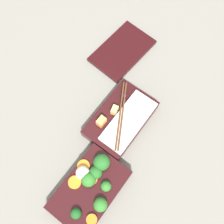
# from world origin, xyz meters

# --- Properties ---
(ground_plane) EXTENTS (3.00, 3.00, 0.00)m
(ground_plane) POSITION_xyz_m (0.00, 0.00, 0.00)
(ground_plane) COLOR slate
(bento_tray_vegetable) EXTENTS (0.20, 0.14, 0.07)m
(bento_tray_vegetable) POSITION_xyz_m (-0.09, -0.02, 0.03)
(bento_tray_vegetable) COLOR black
(bento_tray_vegetable) RESTS_ON ground_plane
(bento_tray_rice) EXTENTS (0.20, 0.13, 0.06)m
(bento_tray_rice) POSITION_xyz_m (0.11, 0.02, 0.02)
(bento_tray_rice) COLOR black
(bento_tray_rice) RESTS_ON ground_plane
(bento_lid) EXTENTS (0.21, 0.14, 0.01)m
(bento_lid) POSITION_xyz_m (0.31, 0.16, 0.01)
(bento_lid) COLOR black
(bento_lid) RESTS_ON ground_plane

